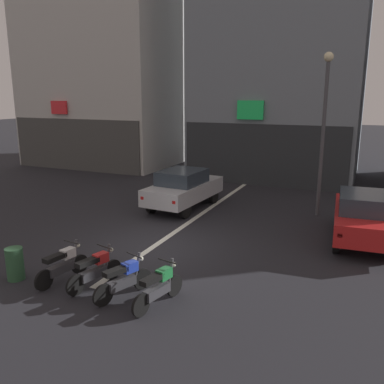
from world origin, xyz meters
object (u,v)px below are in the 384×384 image
Objects in this scene: motorcycle_blue_row_centre at (124,279)px; motorcycle_green_row_right_mid at (159,287)px; car_silver_crossing_near at (184,188)px; street_lamp at (324,118)px; trash_bin at (15,264)px; motorcycle_red_row_left_mid at (95,269)px; car_red_parked_kerbside at (364,216)px; motorcycle_white_row_leftmost at (63,264)px.

motorcycle_blue_row_centre and motorcycle_green_row_right_mid have the same top height.
car_silver_crossing_near is 2.56× the size of motorcycle_green_row_right_mid.
motorcycle_green_row_right_mid is (-2.37, -8.80, -3.35)m from street_lamp.
car_silver_crossing_near reaches higher than trash_bin.
street_lamp reaches higher than motorcycle_green_row_right_mid.
motorcycle_red_row_left_mid is 1.02× the size of motorcycle_blue_row_centre.
motorcycle_red_row_left_mid is at bearing 12.96° from trash_bin.
motorcycle_green_row_right_mid is at bearing -0.90° from motorcycle_blue_row_centre.
street_lamp reaches higher than trash_bin.
motorcycle_green_row_right_mid is at bearing -123.05° from car_red_parked_kerbside.
motorcycle_white_row_leftmost is at bearing -89.23° from car_silver_crossing_near.
car_silver_crossing_near is 7.53m from motorcycle_white_row_leftmost.
street_lamp is 10.68m from motorcycle_white_row_leftmost.
motorcycle_red_row_left_mid is 0.99× the size of motorcycle_green_row_right_mid.
car_red_parked_kerbside is at bearing 41.80° from motorcycle_white_row_leftmost.
street_lamp is 3.72× the size of motorcycle_white_row_leftmost.
motorcycle_blue_row_centre is (0.94, -0.17, 0.00)m from motorcycle_red_row_left_mid.
car_silver_crossing_near is at bearing 111.03° from motorcycle_green_row_right_mid.
street_lamp reaches higher than car_silver_crossing_near.
car_silver_crossing_near is at bearing -167.27° from street_lamp.
motorcycle_white_row_leftmost is (-6.90, -6.17, -0.43)m from car_red_parked_kerbside.
car_red_parked_kerbside reaches higher than trash_bin.
motorcycle_green_row_right_mid is at bearing -105.04° from street_lamp.
motorcycle_red_row_left_mid is 1.89m from motorcycle_green_row_right_mid.
motorcycle_red_row_left_mid is 1.92× the size of trash_bin.
motorcycle_white_row_leftmost is (-5.19, -8.71, -3.35)m from street_lamp.
motorcycle_blue_row_centre is at bearing 179.10° from motorcycle_green_row_right_mid.
motorcycle_blue_row_centre is at bearing -10.15° from motorcycle_red_row_left_mid.
motorcycle_red_row_left_mid is at bearing 174.43° from motorcycle_green_row_right_mid.
street_lamp is (-1.71, 2.54, 2.92)m from car_red_parked_kerbside.
street_lamp reaches higher than car_red_parked_kerbside.
motorcycle_blue_row_centre is (-5.02, -6.25, -0.43)m from car_red_parked_kerbside.
car_red_parked_kerbside is 2.53× the size of motorcycle_white_row_leftmost.
car_silver_crossing_near is 8.01m from trash_bin.
street_lamp is at bearing 54.96° from trash_bin.
car_red_parked_kerbside is 0.68× the size of street_lamp.
car_silver_crossing_near is at bearing 90.77° from motorcycle_white_row_leftmost.
motorcycle_white_row_leftmost reaches higher than trash_bin.
motorcycle_white_row_leftmost is at bearing 18.67° from trash_bin.
motorcycle_white_row_leftmost is 1.95× the size of trash_bin.
motorcycle_white_row_leftmost and motorcycle_blue_row_centre have the same top height.
motorcycle_white_row_leftmost is at bearing -120.79° from street_lamp.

